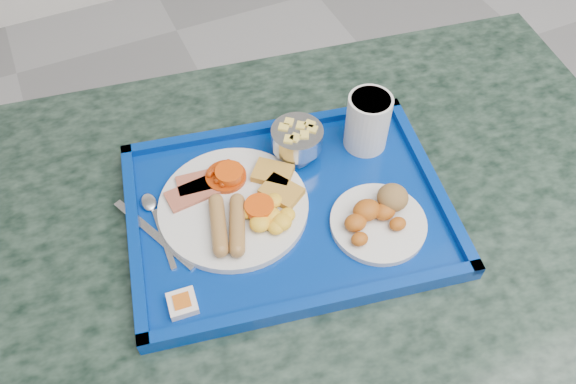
{
  "coord_description": "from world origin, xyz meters",
  "views": [
    {
      "loc": [
        -1.07,
        0.63,
        1.49
      ],
      "look_at": [
        -0.85,
        1.11,
        0.8
      ],
      "focal_mm": 35.0,
      "sensor_mm": 36.0,
      "label": 1
    }
  ],
  "objects_px": {
    "table": "(310,271)",
    "juice_cup": "(368,120)",
    "fruit_bowl": "(297,138)",
    "tray": "(288,210)",
    "main_plate": "(238,205)",
    "bread_plate": "(379,216)"
  },
  "relations": [
    {
      "from": "table",
      "to": "juice_cup",
      "type": "height_order",
      "value": "juice_cup"
    },
    {
      "from": "fruit_bowl",
      "to": "table",
      "type": "bearing_deg",
      "value": -101.01
    },
    {
      "from": "tray",
      "to": "main_plate",
      "type": "distance_m",
      "value": 0.08
    },
    {
      "from": "table",
      "to": "main_plate",
      "type": "relative_size",
      "value": 5.48
    },
    {
      "from": "table",
      "to": "fruit_bowl",
      "type": "distance_m",
      "value": 0.27
    },
    {
      "from": "tray",
      "to": "bread_plate",
      "type": "distance_m",
      "value": 0.15
    },
    {
      "from": "table",
      "to": "main_plate",
      "type": "xyz_separation_m",
      "value": [
        -0.11,
        0.04,
        0.22
      ]
    },
    {
      "from": "table",
      "to": "bread_plate",
      "type": "xyz_separation_m",
      "value": [
        0.08,
        -0.07,
        0.22
      ]
    },
    {
      "from": "main_plate",
      "to": "juice_cup",
      "type": "relative_size",
      "value": 2.3
    },
    {
      "from": "table",
      "to": "juice_cup",
      "type": "relative_size",
      "value": 12.64
    },
    {
      "from": "table",
      "to": "bread_plate",
      "type": "height_order",
      "value": "bread_plate"
    },
    {
      "from": "fruit_bowl",
      "to": "juice_cup",
      "type": "bearing_deg",
      "value": -12.09
    },
    {
      "from": "main_plate",
      "to": "bread_plate",
      "type": "bearing_deg",
      "value": -30.74
    },
    {
      "from": "fruit_bowl",
      "to": "juice_cup",
      "type": "distance_m",
      "value": 0.12
    },
    {
      "from": "main_plate",
      "to": "fruit_bowl",
      "type": "bearing_deg",
      "value": 27.01
    },
    {
      "from": "table",
      "to": "main_plate",
      "type": "height_order",
      "value": "main_plate"
    },
    {
      "from": "juice_cup",
      "to": "table",
      "type": "bearing_deg",
      "value": -148.14
    },
    {
      "from": "bread_plate",
      "to": "juice_cup",
      "type": "distance_m",
      "value": 0.17
    },
    {
      "from": "tray",
      "to": "bread_plate",
      "type": "xyz_separation_m",
      "value": [
        0.12,
        -0.08,
        0.02
      ]
    },
    {
      "from": "main_plate",
      "to": "juice_cup",
      "type": "xyz_separation_m",
      "value": [
        0.25,
        0.04,
        0.04
      ]
    },
    {
      "from": "main_plate",
      "to": "juice_cup",
      "type": "bearing_deg",
      "value": 9.63
    },
    {
      "from": "tray",
      "to": "fruit_bowl",
      "type": "distance_m",
      "value": 0.12
    }
  ]
}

